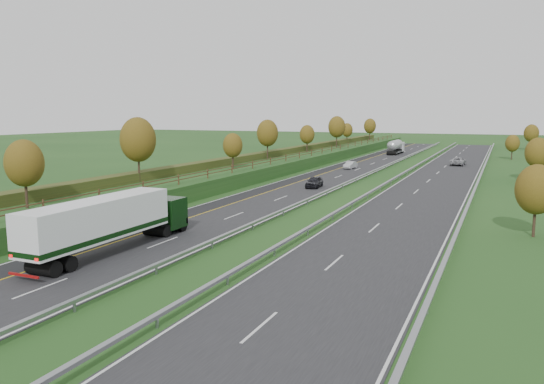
{
  "coord_description": "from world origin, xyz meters",
  "views": [
    {
      "loc": [
        25.38,
        -22.69,
        10.08
      ],
      "look_at": [
        4.11,
        25.85,
        2.2
      ],
      "focal_mm": 35.0,
      "sensor_mm": 36.0,
      "label": 1
    }
  ],
  "objects_px": {
    "box_lorry": "(110,221)",
    "car_silver_mid": "(350,165)",
    "car_dark_near": "(314,182)",
    "car_small_far": "(398,149)",
    "car_oncoming": "(458,161)",
    "road_tanker": "(396,147)"
  },
  "relations": [
    {
      "from": "box_lorry",
      "to": "car_silver_mid",
      "type": "relative_size",
      "value": 4.03
    },
    {
      "from": "box_lorry",
      "to": "car_dark_near",
      "type": "relative_size",
      "value": 3.68
    },
    {
      "from": "box_lorry",
      "to": "car_small_far",
      "type": "relative_size",
      "value": 3.42
    },
    {
      "from": "car_small_far",
      "to": "car_oncoming",
      "type": "relative_size",
      "value": 0.85
    },
    {
      "from": "road_tanker",
      "to": "car_oncoming",
      "type": "distance_m",
      "value": 29.81
    },
    {
      "from": "car_silver_mid",
      "to": "car_small_far",
      "type": "relative_size",
      "value": 0.85
    },
    {
      "from": "road_tanker",
      "to": "car_silver_mid",
      "type": "height_order",
      "value": "road_tanker"
    },
    {
      "from": "car_small_far",
      "to": "car_silver_mid",
      "type": "bearing_deg",
      "value": -82.78
    },
    {
      "from": "box_lorry",
      "to": "car_small_far",
      "type": "xyz_separation_m",
      "value": [
        -0.13,
        113.33,
        -1.6
      ]
    },
    {
      "from": "car_small_far",
      "to": "car_oncoming",
      "type": "distance_m",
      "value": 38.33
    },
    {
      "from": "car_dark_near",
      "to": "car_silver_mid",
      "type": "bearing_deg",
      "value": 89.46
    },
    {
      "from": "car_dark_near",
      "to": "car_silver_mid",
      "type": "distance_m",
      "value": 26.23
    },
    {
      "from": "car_dark_near",
      "to": "car_oncoming",
      "type": "relative_size",
      "value": 0.79
    },
    {
      "from": "box_lorry",
      "to": "car_oncoming",
      "type": "distance_m",
      "value": 81.39
    },
    {
      "from": "road_tanker",
      "to": "car_dark_near",
      "type": "xyz_separation_m",
      "value": [
        1.31,
        -65.65,
        -1.07
      ]
    },
    {
      "from": "road_tanker",
      "to": "car_oncoming",
      "type": "xyz_separation_m",
      "value": [
        16.72,
        -24.66,
        -1.05
      ]
    },
    {
      "from": "box_lorry",
      "to": "car_small_far",
      "type": "height_order",
      "value": "box_lorry"
    },
    {
      "from": "car_dark_near",
      "to": "car_small_far",
      "type": "xyz_separation_m",
      "value": [
        -2.47,
        74.9,
        -0.06
      ]
    },
    {
      "from": "box_lorry",
      "to": "road_tanker",
      "type": "bearing_deg",
      "value": 89.43
    },
    {
      "from": "box_lorry",
      "to": "car_oncoming",
      "type": "height_order",
      "value": "box_lorry"
    },
    {
      "from": "car_dark_near",
      "to": "car_small_far",
      "type": "distance_m",
      "value": 74.94
    },
    {
      "from": "box_lorry",
      "to": "car_oncoming",
      "type": "relative_size",
      "value": 2.91
    }
  ]
}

